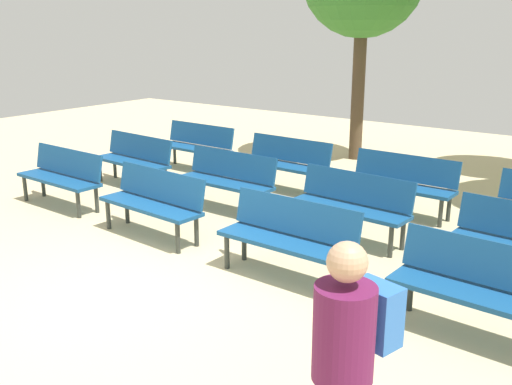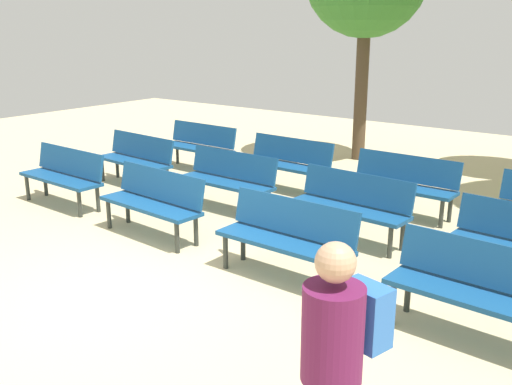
{
  "view_description": "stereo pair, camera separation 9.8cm",
  "coord_description": "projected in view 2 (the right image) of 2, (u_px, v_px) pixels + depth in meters",
  "views": [
    {
      "loc": [
        4.44,
        -3.53,
        2.73
      ],
      "look_at": [
        0.0,
        2.52,
        0.55
      ],
      "focal_mm": 40.93,
      "sensor_mm": 36.0,
      "label": 1
    },
    {
      "loc": [
        4.52,
        -3.47,
        2.73
      ],
      "look_at": [
        0.0,
        2.52,
        0.55
      ],
      "focal_mm": 40.93,
      "sensor_mm": 36.0,
      "label": 2
    }
  ],
  "objects": [
    {
      "name": "bench_r2_c2",
      "position": [
        403.0,
        181.0,
        8.55
      ],
      "size": [
        1.61,
        0.51,
        0.87
      ],
      "rotation": [
        0.0,
        0.0,
        -0.02
      ],
      "color": "navy",
      "rests_on": "ground_plane"
    },
    {
      "name": "ground_plane",
      "position": [
        110.0,
        298.0,
        6.04
      ],
      "size": [
        24.0,
        24.0,
        0.0
      ],
      "primitive_type": "plane",
      "color": "#CCB789"
    },
    {
      "name": "bench_r2_c0",
      "position": [
        199.0,
        144.0,
        11.2
      ],
      "size": [
        1.61,
        0.52,
        0.87
      ],
      "rotation": [
        0.0,
        0.0,
        -0.03
      ],
      "color": "navy",
      "rests_on": "ground_plane"
    },
    {
      "name": "bench_r0_c1",
      "position": [
        154.0,
        199.0,
        7.68
      ],
      "size": [
        1.63,
        0.58,
        0.87
      ],
      "rotation": [
        0.0,
        0.0,
        -0.06
      ],
      "color": "navy",
      "rests_on": "ground_plane"
    },
    {
      "name": "bench_r0_c2",
      "position": [
        287.0,
        234.0,
        6.39
      ],
      "size": [
        1.61,
        0.51,
        0.87
      ],
      "rotation": [
        0.0,
        0.0,
        -0.02
      ],
      "color": "navy",
      "rests_on": "ground_plane"
    },
    {
      "name": "bench_r1_c2",
      "position": [
        351.0,
        203.0,
        7.53
      ],
      "size": [
        1.63,
        0.57,
        0.87
      ],
      "rotation": [
        0.0,
        0.0,
        -0.06
      ],
      "color": "navy",
      "rests_on": "ground_plane"
    },
    {
      "name": "bench_r1_c1",
      "position": [
        228.0,
        177.0,
        8.78
      ],
      "size": [
        1.61,
        0.52,
        0.87
      ],
      "rotation": [
        0.0,
        0.0,
        -0.02
      ],
      "color": "navy",
      "rests_on": "ground_plane"
    },
    {
      "name": "bench_r0_c3",
      "position": [
        480.0,
        287.0,
        5.12
      ],
      "size": [
        1.62,
        0.55,
        0.87
      ],
      "rotation": [
        0.0,
        0.0,
        -0.05
      ],
      "color": "navy",
      "rests_on": "ground_plane"
    },
    {
      "name": "bench_r0_c0",
      "position": [
        64.0,
        173.0,
        9.0
      ],
      "size": [
        1.61,
        0.53,
        0.87
      ],
      "rotation": [
        0.0,
        0.0,
        -0.03
      ],
      "color": "navy",
      "rests_on": "ground_plane"
    },
    {
      "name": "bench_r2_c1",
      "position": [
        288.0,
        161.0,
        9.82
      ],
      "size": [
        1.62,
        0.54,
        0.87
      ],
      "rotation": [
        0.0,
        0.0,
        -0.04
      ],
      "color": "navy",
      "rests_on": "ground_plane"
    },
    {
      "name": "visitor_with_backpack",
      "position": [
        336.0,
        362.0,
        3.21
      ],
      "size": [
        0.43,
        0.58,
        1.65
      ],
      "rotation": [
        0.0,
        0.0,
        2.9
      ],
      "color": "navy",
      "rests_on": "ground_plane"
    },
    {
      "name": "bench_r1_c0",
      "position": [
        136.0,
        157.0,
        10.11
      ],
      "size": [
        1.63,
        0.6,
        0.87
      ],
      "rotation": [
        0.0,
        0.0,
        -0.07
      ],
      "color": "navy",
      "rests_on": "ground_plane"
    }
  ]
}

